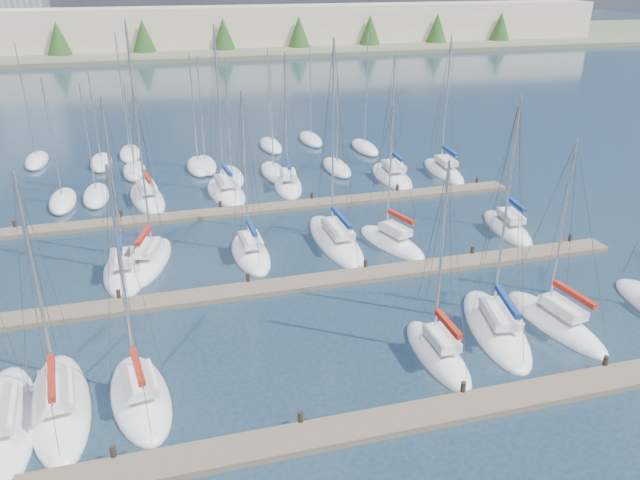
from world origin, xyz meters
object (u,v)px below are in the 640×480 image
object	(u,v)px
sailboat_b	(60,406)
sailboat_l	(392,242)
sailboat_o	(226,191)
sailboat_f	(555,322)
sailboat_i	(151,261)
sailboat_j	(251,253)
sailboat_h	(125,272)
sailboat_d	(438,354)
sailboat_a	(3,425)
sailboat_q	(392,176)
sailboat_n	(147,198)
sailboat_c	(141,397)
sailboat_e	(496,328)
sailboat_p	(288,185)
sailboat_r	(444,171)
sailboat_k	(336,240)
sailboat_m	(507,228)

from	to	relation	value
sailboat_b	sailboat_l	xyz separation A→B (m)	(21.86, 13.30, 0.01)
sailboat_o	sailboat_f	xyz separation A→B (m)	(15.18, -27.75, -0.01)
sailboat_i	sailboat_j	bearing A→B (deg)	11.58
sailboat_o	sailboat_h	xyz separation A→B (m)	(-8.74, -14.33, -0.01)
sailboat_d	sailboat_a	world-z (taller)	sailboat_a
sailboat_o	sailboat_h	size ratio (longest dim) A/B	1.23
sailboat_d	sailboat_q	world-z (taller)	sailboat_q
sailboat_n	sailboat_d	bearing A→B (deg)	-71.76
sailboat_o	sailboat_h	distance (m)	16.79
sailboat_j	sailboat_b	size ratio (longest dim) A/B	1.01
sailboat_j	sailboat_a	bearing A→B (deg)	-133.43
sailboat_n	sailboat_l	distance (m)	22.75
sailboat_h	sailboat_a	bearing A→B (deg)	-109.45
sailboat_i	sailboat_b	size ratio (longest dim) A/B	1.06
sailboat_c	sailboat_j	world-z (taller)	sailboat_j
sailboat_n	sailboat_j	size ratio (longest dim) A/B	1.28
sailboat_b	sailboat_d	bearing A→B (deg)	-9.11
sailboat_e	sailboat_q	distance (m)	27.94
sailboat_h	sailboat_p	bearing A→B (deg)	45.23
sailboat_l	sailboat_c	bearing A→B (deg)	-159.23
sailboat_r	sailboat_a	world-z (taller)	sailboat_r
sailboat_p	sailboat_e	size ratio (longest dim) A/B	0.93
sailboat_e	sailboat_i	world-z (taller)	sailboat_e
sailboat_c	sailboat_p	size ratio (longest dim) A/B	0.95
sailboat_k	sailboat_d	xyz separation A→B (m)	(0.88, -15.64, 0.01)
sailboat_i	sailboat_b	distance (m)	15.52
sailboat_q	sailboat_l	bearing A→B (deg)	-108.25
sailboat_p	sailboat_i	bearing A→B (deg)	-125.76
sailboat_c	sailboat_b	world-z (taller)	sailboat_c
sailboat_m	sailboat_c	distance (m)	31.16
sailboat_p	sailboat_a	xyz separation A→B (m)	(-19.71, -29.01, -0.01)
sailboat_o	sailboat_j	bearing A→B (deg)	-95.33
sailboat_k	sailboat_a	xyz separation A→B (m)	(-20.26, -15.52, -0.01)
sailboat_o	sailboat_a	distance (m)	31.89
sailboat_n	sailboat_l	size ratio (longest dim) A/B	1.42
sailboat_n	sailboat_o	bearing A→B (deg)	-9.42
sailboat_l	sailboat_h	bearing A→B (deg)	162.93
sailboat_o	sailboat_f	bearing A→B (deg)	-66.22
sailboat_c	sailboat_n	bearing A→B (deg)	80.53
sailboat_r	sailboat_l	distance (m)	18.88
sailboat_e	sailboat_j	size ratio (longest dim) A/B	1.13
sailboat_m	sailboat_i	distance (m)	27.08
sailboat_o	sailboat_b	xyz separation A→B (m)	(-11.56, -27.96, -0.01)
sailboat_r	sailboat_b	world-z (taller)	sailboat_r
sailboat_r	sailboat_b	size ratio (longest dim) A/B	1.14
sailboat_r	sailboat_k	bearing A→B (deg)	-135.24
sailboat_m	sailboat_l	distance (m)	9.72
sailboat_d	sailboat_b	bearing A→B (deg)	177.94
sailboat_i	sailboat_b	xyz separation A→B (m)	(-4.54, -14.84, -0.02)
sailboat_r	sailboat_q	xyz separation A→B (m)	(-5.59, -0.11, -0.02)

